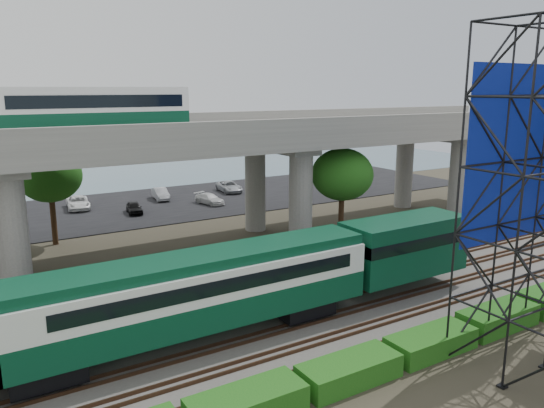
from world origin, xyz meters
TOP-DOWN VIEW (x-y plane):
  - ground at (0.00, 0.00)m, footprint 140.00×140.00m
  - ballast_bed at (0.00, 2.00)m, footprint 90.00×12.00m
  - service_road at (0.00, 10.50)m, footprint 90.00×5.00m
  - parking_lot at (0.00, 34.00)m, footprint 90.00×18.00m
  - harbor_water at (0.00, 56.00)m, footprint 140.00×40.00m
  - rail_tracks at (0.00, 2.00)m, footprint 90.00×9.52m
  - commuter_train at (-1.49, 2.00)m, footprint 29.30×3.06m
  - overpass at (-0.29, 16.00)m, footprint 80.00×12.00m
  - hedge_strip at (1.01, -4.30)m, footprint 34.60×1.80m
  - trees at (-4.67, 16.17)m, footprint 40.94×16.94m
  - suv at (-8.01, 10.21)m, footprint 5.00×3.46m
  - parked_cars at (0.44, 33.91)m, footprint 38.08×9.49m

SIDE VIEW (x-z plane):
  - ground at x=0.00m, z-range 0.00..0.00m
  - harbor_water at x=0.00m, z-range 0.00..0.03m
  - service_road at x=0.00m, z-range 0.00..0.08m
  - parking_lot at x=0.00m, z-range 0.00..0.08m
  - ballast_bed at x=0.00m, z-range 0.00..0.20m
  - rail_tracks at x=0.00m, z-range 0.20..0.36m
  - hedge_strip at x=1.01m, z-range -0.04..1.16m
  - parked_cars at x=0.44m, z-range 0.04..1.35m
  - suv at x=-8.01m, z-range 0.08..1.35m
  - commuter_train at x=-1.49m, z-range 0.73..5.03m
  - trees at x=-4.67m, z-range 1.73..9.42m
  - overpass at x=-0.29m, z-range 2.01..14.41m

